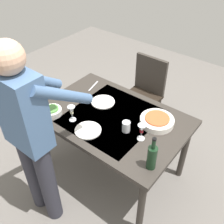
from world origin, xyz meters
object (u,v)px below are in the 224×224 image
wine_bottle (152,157)px  wine_glass_left (142,130)px  person_server (30,133)px  serving_bowl_pasta (157,121)px  water_cup_near_left (65,96)px  dinner_plate_near (88,130)px  dining_table (112,123)px  dinner_plate_far (103,102)px  water_cup_near_right (126,127)px  chair_near (145,90)px  side_bowl_salad (52,111)px  wine_glass_right (72,111)px

wine_bottle → wine_glass_left: wine_bottle is taller
person_server → serving_bowl_pasta: (-0.57, -0.89, -0.18)m
water_cup_near_left → dinner_plate_near: 0.53m
dinner_plate_near → wine_glass_left: bearing=-154.0°
dining_table → dinner_plate_near: (0.04, 0.28, 0.09)m
wine_bottle → dinner_plate_far: (0.79, -0.39, -0.10)m
person_server → dinner_plate_near: bearing=-109.4°
person_server → wine_bottle: (-0.78, -0.44, -0.10)m
wine_bottle → water_cup_near_right: size_ratio=3.02×
chair_near → wine_glass_left: bearing=119.8°
dinner_plate_near → dinner_plate_far: size_ratio=1.00×
dining_table → water_cup_near_right: 0.26m
chair_near → water_cup_near_left: size_ratio=10.30×
water_cup_near_left → side_bowl_salad: (-0.07, 0.24, -0.01)m
side_bowl_salad → dinner_plate_far: (-0.25, -0.43, -0.03)m
dinner_plate_far → person_server: bearing=90.3°
water_cup_near_right → dinner_plate_near: size_ratio=0.43×
wine_glass_left → side_bowl_salad: size_ratio=0.84×
chair_near → wine_bottle: size_ratio=3.07×
dining_table → serving_bowl_pasta: size_ratio=4.51×
chair_near → wine_glass_right: 1.15m
wine_glass_right → dinner_plate_near: bearing=174.5°
wine_glass_left → water_cup_near_right: 0.16m
serving_bowl_pasta → side_bowl_salad: 0.96m
water_cup_near_left → side_bowl_salad: size_ratio=0.49×
side_bowl_salad → dinner_plate_near: 0.42m
chair_near → water_cup_near_left: chair_near is taller
dining_table → wine_glass_right: wine_glass_right is taller
serving_bowl_pasta → wine_glass_right: bearing=34.7°
chair_near → dinner_plate_far: 0.76m
person_server → wine_glass_left: (-0.56, -0.64, -0.11)m
dining_table → dinner_plate_near: bearing=81.7°
dining_table → wine_glass_left: (-0.37, 0.08, 0.19)m
dining_table → water_cup_near_right: water_cup_near_right is taller
dinner_plate_far → chair_near: bearing=-93.3°
wine_bottle → water_cup_near_right: (0.37, -0.20, -0.06)m
wine_glass_right → side_bowl_salad: wine_glass_right is taller
wine_bottle → person_server: bearing=29.2°
dining_table → water_cup_near_left: 0.55m
wine_glass_right → dinner_plate_near: size_ratio=0.66×
wine_glass_left → water_cup_near_right: wine_glass_left is taller
person_server → dining_table: bearing=-105.2°
dining_table → dinner_plate_far: dinner_plate_far is taller
chair_near → wine_bottle: bearing=123.6°
wine_bottle → wine_glass_left: (0.22, -0.20, -0.01)m
water_cup_near_left → person_server: bearing=117.1°
dinner_plate_near → water_cup_near_right: bearing=-141.8°
wine_glass_right → water_cup_near_right: (-0.46, -0.18, -0.06)m
water_cup_near_left → dining_table: bearing=-171.6°
dining_table → dinner_plate_far: size_ratio=5.89×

